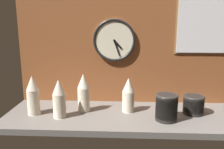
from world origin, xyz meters
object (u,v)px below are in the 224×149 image
object	(u,v)px
cup_stack_far_left	(33,95)
bowl_stack_far_right	(194,104)
cup_stack_center_right	(128,95)
wall_clock	(114,40)
menu_board	(203,14)
cup_stack_center_left	(84,93)
bowl_stack_right	(167,107)
cup_stack_left	(59,99)

from	to	relation	value
cup_stack_far_left	bowl_stack_far_right	size ratio (longest dim) A/B	1.89
cup_stack_center_right	wall_clock	bearing A→B (deg)	118.97
cup_stack_far_left	wall_clock	size ratio (longest dim) A/B	0.85
bowl_stack_far_right	wall_clock	distance (cm)	72.31
menu_board	cup_stack_center_left	bearing A→B (deg)	-165.71
cup_stack_center_right	bowl_stack_right	xyz separation A→B (cm)	(24.09, -13.86, -3.25)
bowl_stack_right	wall_clock	distance (cm)	62.17
cup_stack_center_left	bowl_stack_far_right	world-z (taller)	cup_stack_center_left
cup_stack_center_left	bowl_stack_far_right	bearing A→B (deg)	-0.61
cup_stack_center_right	bowl_stack_right	size ratio (longest dim) A/B	1.42
menu_board	wall_clock	bearing A→B (deg)	-179.20
cup_stack_far_left	menu_board	bearing A→B (deg)	13.57
cup_stack_far_left	wall_clock	distance (cm)	69.58
cup_stack_center_left	cup_stack_far_left	world-z (taller)	same
bowl_stack_far_right	menu_board	xyz separation A→B (cm)	(8.23, 22.18, 60.47)
cup_stack_center_right	cup_stack_center_left	bearing A→B (deg)	-177.91
bowl_stack_far_right	wall_clock	xyz separation A→B (cm)	(-55.26, 21.29, 41.50)
cup_stack_left	cup_stack_center_right	xyz separation A→B (cm)	(45.33, 12.53, -0.65)
cup_stack_center_right	cup_stack_far_left	bearing A→B (deg)	-172.89
cup_stack_far_left	bowl_stack_far_right	bearing A→B (deg)	3.20
cup_stack_center_left	bowl_stack_right	bearing A→B (deg)	-12.97
cup_stack_far_left	cup_stack_center_left	bearing A→B (deg)	11.73
cup_stack_far_left	cup_stack_left	size ratio (longest dim) A/B	1.05
cup_stack_left	menu_board	distance (cm)	116.88
cup_stack_center_left	wall_clock	distance (cm)	45.28
cup_stack_left	wall_clock	bearing A→B (deg)	42.64
cup_stack_center_left	cup_stack_center_right	distance (cm)	31.20
bowl_stack_far_right	menu_board	bearing A→B (deg)	69.64
bowl_stack_right	cup_stack_far_left	bearing A→B (deg)	176.23
cup_stack_center_left	menu_board	bearing A→B (deg)	14.29
cup_stack_center_left	bowl_stack_right	distance (cm)	56.87
bowl_stack_far_right	wall_clock	world-z (taller)	wall_clock
bowl_stack_far_right	menu_board	distance (cm)	64.93
cup_stack_left	cup_stack_center_left	bearing A→B (deg)	38.79
cup_stack_left	cup_stack_center_right	size ratio (longest dim) A/B	1.05
cup_stack_left	bowl_stack_far_right	xyz separation A→B (cm)	(89.87, 10.59, -6.02)
cup_stack_left	bowl_stack_far_right	distance (cm)	90.69
cup_stack_left	bowl_stack_far_right	size ratio (longest dim) A/B	1.79
bowl_stack_right	menu_board	bearing A→B (deg)	49.93
cup_stack_center_left	wall_clock	bearing A→B (deg)	45.07
cup_stack_left	wall_clock	size ratio (longest dim) A/B	0.81
wall_clock	menu_board	size ratio (longest dim) A/B	0.55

